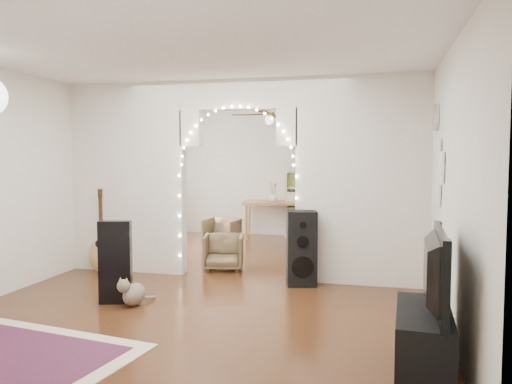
% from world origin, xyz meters
% --- Properties ---
extents(floor, '(7.50, 7.50, 0.00)m').
position_xyz_m(floor, '(0.00, 0.00, 0.00)').
color(floor, black).
rests_on(floor, ground).
extents(ceiling, '(5.00, 7.50, 0.02)m').
position_xyz_m(ceiling, '(0.00, 0.00, 2.70)').
color(ceiling, white).
rests_on(ceiling, wall_back).
extents(wall_back, '(5.00, 0.02, 2.70)m').
position_xyz_m(wall_back, '(0.00, 3.75, 1.35)').
color(wall_back, silver).
rests_on(wall_back, floor).
extents(wall_front, '(5.00, 0.02, 2.70)m').
position_xyz_m(wall_front, '(0.00, -3.75, 1.35)').
color(wall_front, silver).
rests_on(wall_front, floor).
extents(wall_left, '(0.02, 7.50, 2.70)m').
position_xyz_m(wall_left, '(-2.50, 0.00, 1.35)').
color(wall_left, silver).
rests_on(wall_left, floor).
extents(wall_right, '(0.02, 7.50, 2.70)m').
position_xyz_m(wall_right, '(2.50, 0.00, 1.35)').
color(wall_right, silver).
rests_on(wall_right, floor).
extents(divider_wall, '(5.00, 0.20, 2.70)m').
position_xyz_m(divider_wall, '(0.00, 0.00, 1.42)').
color(divider_wall, silver).
rests_on(divider_wall, floor).
extents(fairy_lights, '(1.64, 0.04, 1.60)m').
position_xyz_m(fairy_lights, '(0.00, -0.13, 1.55)').
color(fairy_lights, '#FFEABF').
rests_on(fairy_lights, divider_wall).
extents(window, '(0.04, 1.20, 1.40)m').
position_xyz_m(window, '(-2.47, 1.80, 1.50)').
color(window, white).
rests_on(window, wall_left).
extents(wall_clock, '(0.03, 0.31, 0.31)m').
position_xyz_m(wall_clock, '(2.48, -0.60, 2.10)').
color(wall_clock, white).
rests_on(wall_clock, wall_right).
extents(picture_frames, '(0.02, 0.50, 0.70)m').
position_xyz_m(picture_frames, '(2.48, -1.00, 1.50)').
color(picture_frames, white).
rests_on(picture_frames, wall_right).
extents(ceiling_fan, '(1.10, 1.10, 0.30)m').
position_xyz_m(ceiling_fan, '(0.00, 2.00, 2.40)').
color(ceiling_fan, '#B29F3B').
rests_on(ceiling_fan, ceiling).
extents(guitar_case, '(0.38, 0.21, 0.94)m').
position_xyz_m(guitar_case, '(-1.02, -1.55, 0.47)').
color(guitar_case, black).
rests_on(guitar_case, floor).
extents(acoustic_guitar, '(0.42, 0.20, 1.02)m').
position_xyz_m(acoustic_guitar, '(-1.97, -0.25, 0.45)').
color(acoustic_guitar, '#B98A4A').
rests_on(acoustic_guitar, floor).
extents(tabby_cat, '(0.34, 0.51, 0.35)m').
position_xyz_m(tabby_cat, '(-0.78, -1.59, 0.14)').
color(tabby_cat, brown).
rests_on(tabby_cat, floor).
extents(floor_speaker, '(0.44, 0.41, 0.96)m').
position_xyz_m(floor_speaker, '(0.91, -0.25, 0.48)').
color(floor_speaker, black).
rests_on(floor_speaker, floor).
extents(media_console, '(0.46, 1.02, 0.50)m').
position_xyz_m(media_console, '(2.20, -2.69, 0.25)').
color(media_console, black).
rests_on(media_console, floor).
extents(tv, '(0.20, 1.08, 0.62)m').
position_xyz_m(tv, '(2.20, -2.69, 0.81)').
color(tv, black).
rests_on(tv, media_console).
extents(bookcase, '(1.38, 0.73, 1.38)m').
position_xyz_m(bookcase, '(0.71, 3.50, 0.69)').
color(bookcase, beige).
rests_on(bookcase, floor).
extents(dining_table, '(1.31, 0.98, 0.76)m').
position_xyz_m(dining_table, '(-0.21, 3.37, 0.68)').
color(dining_table, brown).
rests_on(dining_table, floor).
extents(flower_vase, '(0.21, 0.21, 0.19)m').
position_xyz_m(flower_vase, '(-0.21, 3.37, 0.85)').
color(flower_vase, white).
rests_on(flower_vase, dining_table).
extents(dining_chair_left, '(0.63, 0.64, 0.54)m').
position_xyz_m(dining_chair_left, '(-0.90, 2.08, 0.27)').
color(dining_chair_left, brown).
rests_on(dining_chair_left, floor).
extents(dining_chair_right, '(0.67, 0.68, 0.52)m').
position_xyz_m(dining_chair_right, '(-0.33, 0.35, 0.26)').
color(dining_chair_right, brown).
rests_on(dining_chair_right, floor).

